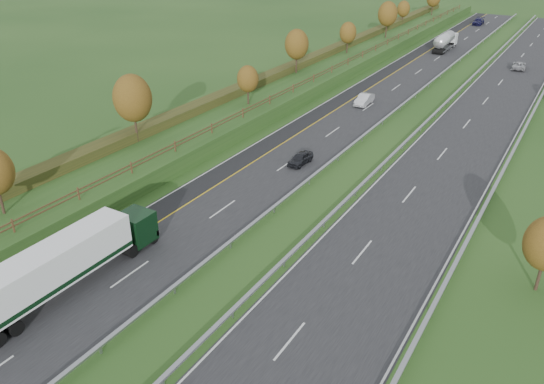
{
  "coord_description": "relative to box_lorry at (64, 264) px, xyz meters",
  "views": [
    {
      "loc": [
        27.68,
        -11.76,
        23.96
      ],
      "look_at": [
        5.58,
        24.79,
        2.2
      ],
      "focal_mm": 35.0,
      "sensor_mm": 36.0,
      "label": 1
    }
  ],
  "objects": [
    {
      "name": "fence_left",
      "position": [
        -7.34,
        52.31,
        0.4
      ],
      "size": [
        0.12,
        189.06,
        1.2
      ],
      "color": "#422B19",
      "rests_on": "embankment_left"
    },
    {
      "name": "road_tanker",
      "position": [
        1.42,
        96.67,
        -0.47
      ],
      "size": [
        2.4,
        11.22,
        3.46
      ],
      "color": "silver",
      "rests_on": "near_carriageway"
    },
    {
      "name": "hedge_left",
      "position": [
        -13.84,
        52.72,
        0.22
      ],
      "size": [
        2.2,
        180.0,
        1.1
      ],
      "primitive_type": "cube",
      "color": "#2D3515",
      "rests_on": "embankment_left"
    },
    {
      "name": "ground",
      "position": [
        9.16,
        47.72,
        -2.33
      ],
      "size": [
        400.0,
        400.0,
        0.0
      ],
      "primitive_type": "plane",
      "color": "#244719",
      "rests_on": "ground"
    },
    {
      "name": "near_carriageway",
      "position": [
        1.16,
        52.72,
        -2.31
      ],
      "size": [
        10.5,
        200.0,
        0.04
      ],
      "primitive_type": "cube",
      "color": "black",
      "rests_on": "ground"
    },
    {
      "name": "embankment_left",
      "position": [
        -11.84,
        52.72,
        -1.33
      ],
      "size": [
        12.0,
        200.0,
        2.0
      ],
      "primitive_type": "cube",
      "color": "#244719",
      "rests_on": "ground"
    },
    {
      "name": "hard_shoulder",
      "position": [
        -2.59,
        52.72,
        -2.31
      ],
      "size": [
        3.0,
        200.0,
        0.04
      ],
      "primitive_type": "cube",
      "color": "black",
      "rests_on": "ground"
    },
    {
      "name": "car_silver_mid",
      "position": [
        1.4,
        52.54,
        -1.52
      ],
      "size": [
        1.79,
        4.72,
        1.54
      ],
      "primitive_type": "imported",
      "rotation": [
        0.0,
        0.0,
        0.03
      ],
      "color": "silver",
      "rests_on": "near_carriageway"
    },
    {
      "name": "outer_barrier_far",
      "position": [
        23.46,
        52.72,
        -1.71
      ],
      "size": [
        0.32,
        200.0,
        0.71
      ],
      "color": "gray",
      "rests_on": "ground"
    },
    {
      "name": "far_carriageway",
      "position": [
        17.66,
        52.72,
        -2.31
      ],
      "size": [
        10.5,
        200.0,
        0.04
      ],
      "primitive_type": "cube",
      "color": "black",
      "rests_on": "ground"
    },
    {
      "name": "car_small_far",
      "position": [
        0.73,
        132.1,
        -1.47
      ],
      "size": [
        2.42,
        5.68,
        1.63
      ],
      "primitive_type": "imported",
      "rotation": [
        0.0,
        0.0,
        0.02
      ],
      "color": "#13123A",
      "rests_on": "near_carriageway"
    },
    {
      "name": "lane_markings",
      "position": [
        7.56,
        52.6,
        -2.28
      ],
      "size": [
        26.75,
        200.0,
        0.01
      ],
      "color": "silver",
      "rests_on": "near_carriageway"
    },
    {
      "name": "box_lorry",
      "position": [
        0.0,
        0.0,
        0.0
      ],
      "size": [
        2.58,
        16.28,
        4.06
      ],
      "color": "black",
      "rests_on": "near_carriageway"
    },
    {
      "name": "trees_left",
      "position": [
        -11.48,
        49.35,
        4.04
      ],
      "size": [
        6.64,
        164.3,
        7.66
      ],
      "color": "#2D2116",
      "rests_on": "embankment_left"
    },
    {
      "name": "median_barrier_near",
      "position": [
        6.86,
        52.72,
        -1.72
      ],
      "size": [
        0.32,
        200.0,
        0.71
      ],
      "color": "gray",
      "rests_on": "ground"
    },
    {
      "name": "median_barrier_far",
      "position": [
        11.96,
        52.72,
        -1.72
      ],
      "size": [
        0.32,
        200.0,
        0.71
      ],
      "color": "gray",
      "rests_on": "ground"
    },
    {
      "name": "car_dark_near",
      "position": [
        3.64,
        28.7,
        -1.65
      ],
      "size": [
        1.67,
        3.83,
        1.29
      ],
      "primitive_type": "imported",
      "rotation": [
        0.0,
        0.0,
        -0.04
      ],
      "color": "black",
      "rests_on": "near_carriageway"
    },
    {
      "name": "car_oncoming",
      "position": [
        17.49,
        86.98,
        -1.61
      ],
      "size": [
        2.69,
        5.07,
        1.36
      ],
      "primitive_type": "imported",
      "rotation": [
        0.0,
        0.0,
        3.24
      ],
      "color": "#9E9EA3",
      "rests_on": "far_carriageway"
    }
  ]
}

